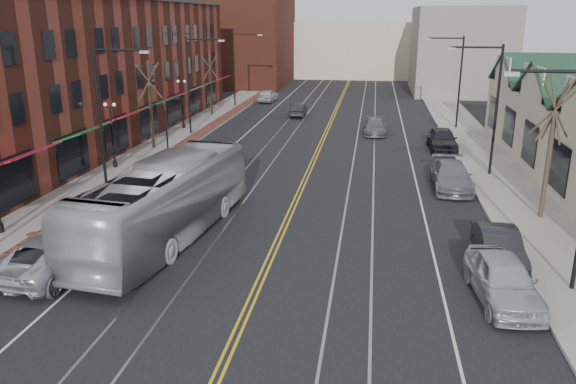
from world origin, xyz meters
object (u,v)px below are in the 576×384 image
(transit_bus, at_px, (166,202))
(parked_suv, at_px, (58,252))
(parked_car_a, at_px, (503,279))
(parked_car_c, at_px, (451,176))
(parked_car_b, at_px, (499,247))
(parked_car_d, at_px, (442,139))

(transit_bus, bearing_deg, parked_suv, 59.09)
(parked_car_a, relative_size, parked_car_c, 0.91)
(parked_car_a, xyz_separation_m, parked_car_b, (0.50, 3.26, -0.10))
(parked_car_b, bearing_deg, parked_car_a, -99.53)
(parked_suv, distance_m, parked_car_b, 17.68)
(parked_suv, bearing_deg, parked_car_c, -133.87)
(transit_bus, xyz_separation_m, parked_car_b, (14.30, -0.57, -1.06))
(parked_suv, xyz_separation_m, parked_car_b, (17.36, 3.34, -0.08))
(transit_bus, height_order, parked_suv, transit_bus)
(transit_bus, distance_m, parked_car_c, 17.00)
(parked_car_a, xyz_separation_m, parked_car_c, (-0.09, 13.84, -0.05))
(parked_car_a, bearing_deg, parked_car_c, 85.14)
(parked_car_b, xyz_separation_m, parked_car_d, (0.00, 20.92, 0.12))
(parked_car_b, height_order, parked_car_d, parked_car_d)
(transit_bus, distance_m, parked_suv, 5.06)
(parked_car_c, bearing_deg, transit_bus, -143.63)
(parked_car_c, relative_size, parked_car_d, 1.08)
(parked_car_d, bearing_deg, parked_car_b, -90.88)
(parked_car_c, height_order, parked_car_d, parked_car_d)
(parked_car_a, distance_m, parked_car_b, 3.30)
(transit_bus, relative_size, parked_car_c, 2.40)
(parked_car_d, bearing_deg, parked_car_c, -94.17)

